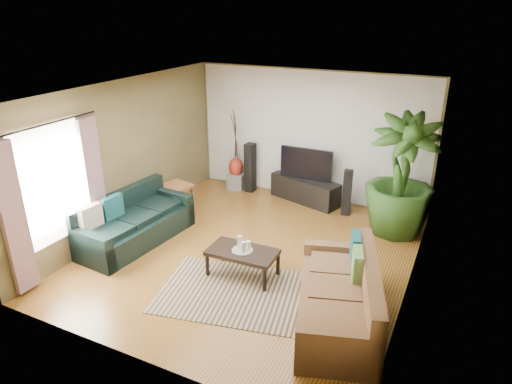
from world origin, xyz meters
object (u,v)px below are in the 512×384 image
Objects in this scene: speaker_left at (250,168)px; pedestal at (236,181)px; vase at (236,167)px; coffee_table at (243,263)px; potted_plant at (401,176)px; side_table at (176,199)px; sofa_left at (135,219)px; tv_stand at (305,190)px; television at (306,164)px; sofa_right at (338,292)px; speaker_right at (347,193)px.

pedestal is at bearing -177.13° from speaker_left.
speaker_left is 2.46× the size of vase.
pedestal is (-0.36, 0.00, -0.37)m from speaker_left.
coffee_table is 0.48× the size of potted_plant.
vase is 0.75× the size of side_table.
pedestal is 0.78× the size of vase.
potted_plant reaches higher than coffee_table.
side_table reaches higher than coffee_table.
potted_plant is 6.25× the size of pedestal.
sofa_left is at bearing -101.49° from speaker_left.
vase is (-3.62, 0.62, -0.58)m from potted_plant.
side_table is at bearing -124.39° from tv_stand.
speaker_left is 1.88m from side_table.
tv_stand is 1.67m from vase.
sofa_left is 1.93× the size of television.
sofa_right is 4.26m from side_table.
tv_stand is 1.32m from speaker_left.
coffee_table is 3.22m from potted_plant.
coffee_table is at bearing -32.73° from side_table.
pedestal is (-3.62, 0.62, -0.91)m from potted_plant.
speaker_left is at bearing -156.84° from sofa_right.
speaker_left is (-1.29, 0.00, 0.29)m from tv_stand.
television is 2.49× the size of vase.
potted_plant reaches higher than sofa_left.
sofa_left is 1.41× the size of tv_stand.
coffee_table is 2.98m from speaker_right.
sofa_right is at bearing -63.85° from television.
speaker_left reaches higher than tv_stand.
tv_stand is at bearing 2.87° from speaker_left.
sofa_left is at bearing -97.69° from vase.
sofa_left is at bearing -149.80° from potted_plant.
coffee_table reaches higher than pedestal.
speaker_right is 2.63m from pedestal.
television is (0.00, 0.00, 0.58)m from tv_stand.
pedestal is at bearing 118.04° from coffee_table.
speaker_right is at bearing -5.69° from vase.
potted_plant is at bearing -54.69° from sofa_left.
sofa_left is 0.98× the size of potted_plant.
pedestal is (-1.65, 0.00, -0.08)m from tv_stand.
pedestal is (0.40, 2.96, -0.25)m from sofa_left.
vase is (-3.38, 3.54, 0.08)m from sofa_right.
sofa_left is 2.04× the size of coffee_table.
speaker_left reaches higher than vase.
tv_stand is 1.65m from pedestal.
television reaches higher than tv_stand.
speaker_left is (-1.29, 0.00, -0.28)m from television.
pedestal is at bearing 180.00° from television.
vase reaches higher than pedestal.
potted_plant is (3.26, -0.62, 0.54)m from speaker_left.
sofa_right is 3.00m from potted_plant.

